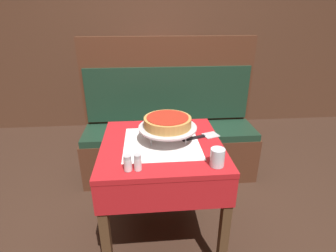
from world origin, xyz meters
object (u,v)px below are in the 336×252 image
object	(u,v)px
booth_bench	(170,137)
pepper_shaker	(138,162)
dining_table_rear	(159,87)
deep_dish_pizza	(168,122)
water_glass_near	(217,157)
salt_shaker	(128,163)
pizza_server	(201,137)
pizza_pan_stand	(168,128)
dining_table_front	(162,160)
condiment_caddy	(154,75)

from	to	relation	value
booth_bench	pepper_shaker	size ratio (longest dim) A/B	18.33
dining_table_rear	deep_dish_pizza	xyz separation A→B (m)	(-0.04, -1.65, 0.24)
dining_table_rear	booth_bench	size ratio (longest dim) A/B	0.47
deep_dish_pizza	water_glass_near	xyz separation A→B (m)	(0.23, -0.30, -0.08)
pepper_shaker	dining_table_rear	bearing A→B (deg)	83.86
water_glass_near	salt_shaker	bearing A→B (deg)	-179.35
booth_bench	deep_dish_pizza	bearing A→B (deg)	-96.20
booth_bench	deep_dish_pizza	size ratio (longest dim) A/B	5.57
booth_bench	water_glass_near	size ratio (longest dim) A/B	16.55
pizza_server	salt_shaker	distance (m)	0.56
pizza_pan_stand	salt_shaker	world-z (taller)	pizza_pan_stand
pizza_pan_stand	deep_dish_pizza	world-z (taller)	deep_dish_pizza
pizza_pan_stand	pepper_shaker	size ratio (longest dim) A/B	4.08
booth_bench	salt_shaker	distance (m)	1.21
dining_table_rear	booth_bench	world-z (taller)	booth_bench
dining_table_front	pizza_pan_stand	distance (m)	0.21
dining_table_front	pizza_server	size ratio (longest dim) A/B	2.94
condiment_caddy	salt_shaker	bearing A→B (deg)	-95.87
pizza_server	booth_bench	bearing A→B (deg)	99.84
condiment_caddy	booth_bench	bearing A→B (deg)	-82.83
pizza_pan_stand	salt_shaker	bearing A→B (deg)	-125.86
booth_bench	pepper_shaker	xyz separation A→B (m)	(-0.26, -1.09, 0.41)
dining_table_rear	deep_dish_pizza	size ratio (longest dim) A/B	2.60
dining_table_rear	deep_dish_pizza	distance (m)	1.67
condiment_caddy	water_glass_near	bearing A→B (deg)	-82.65
salt_shaker	dining_table_front	bearing A→B (deg)	56.87
dining_table_front	deep_dish_pizza	xyz separation A→B (m)	(0.04, 0.03, 0.25)
booth_bench	pizza_server	world-z (taller)	booth_bench
dining_table_rear	pepper_shaker	distance (m)	1.98
water_glass_near	pepper_shaker	distance (m)	0.40
dining_table_front	pizza_server	distance (m)	0.29
dining_table_front	water_glass_near	distance (m)	0.42
salt_shaker	pepper_shaker	bearing A→B (deg)	-0.00
dining_table_front	deep_dish_pizza	size ratio (longest dim) A/B	2.60
dining_table_front	water_glass_near	world-z (taller)	water_glass_near
pizza_pan_stand	water_glass_near	bearing A→B (deg)	-53.19
salt_shaker	condiment_caddy	distance (m)	1.96
booth_bench	deep_dish_pizza	distance (m)	0.93
dining_table_rear	pizza_pan_stand	bearing A→B (deg)	-91.25
pizza_pan_stand	pepper_shaker	bearing A→B (deg)	-119.42
deep_dish_pizza	salt_shaker	xyz separation A→B (m)	(-0.22, -0.31, -0.08)
booth_bench	pizza_pan_stand	distance (m)	0.91
salt_shaker	pepper_shaker	distance (m)	0.05
water_glass_near	dining_table_rear	bearing A→B (deg)	95.61
pizza_server	pepper_shaker	distance (m)	0.52
pizza_server	condiment_caddy	distance (m)	1.63
dining_table_front	condiment_caddy	distance (m)	1.68
pizza_pan_stand	pizza_server	world-z (taller)	pizza_pan_stand
dining_table_front	pizza_pan_stand	bearing A→B (deg)	33.69
dining_table_rear	pepper_shaker	bearing A→B (deg)	-96.14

